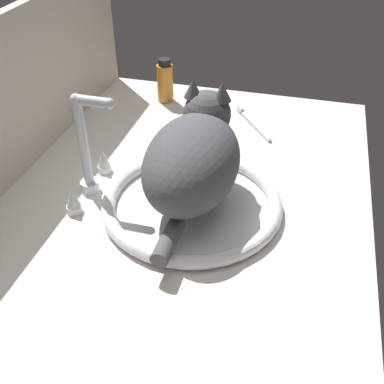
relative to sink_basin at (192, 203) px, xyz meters
The scene contains 6 objects.
countertop 3.75cm from the sink_basin, 123.98° to the left, with size 119.01×76.19×3.00cm, color silver.
sink_basin is the anchor object (origin of this frame).
faucet 23.32cm from the sink_basin, 90.00° to the left, with size 18.32×9.84×22.62cm.
cat 10.38cm from the sink_basin, ahead, with size 36.88×18.45×20.25cm.
amber_bottle 50.68cm from the sink_basin, 23.79° to the left, with size 4.66×4.66×12.50cm.
toothbrush 38.75cm from the sink_basin, ahead, with size 15.85×11.78×1.70cm.
Camera 1 is at (-69.69, -21.24, 62.73)cm, focal length 42.94 mm.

